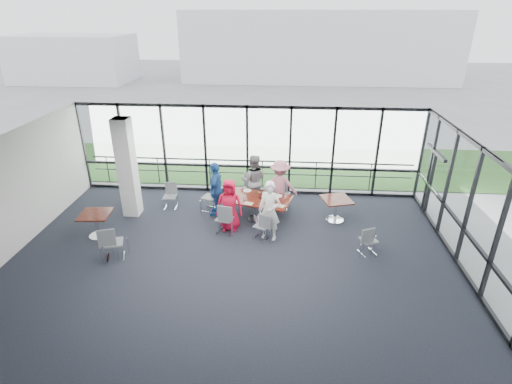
# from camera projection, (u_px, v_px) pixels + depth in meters

# --- Properties ---
(floor) EXTENTS (12.00, 10.00, 0.02)m
(floor) POSITION_uv_depth(u_px,v_px,m) (229.00, 273.00, 10.23)
(floor) COLOR black
(floor) RESTS_ON ground
(ceiling) EXTENTS (12.00, 10.00, 0.04)m
(ceiling) POSITION_uv_depth(u_px,v_px,m) (225.00, 155.00, 8.88)
(ceiling) COLOR silver
(ceiling) RESTS_ON ground
(curtain_wall_back) EXTENTS (12.00, 0.10, 3.20)m
(curtain_wall_back) POSITION_uv_depth(u_px,v_px,m) (247.00, 150.00, 14.08)
(curtain_wall_back) COLOR white
(curtain_wall_back) RESTS_ON ground
(curtain_wall_right) EXTENTS (0.10, 10.00, 3.20)m
(curtain_wall_right) POSITION_uv_depth(u_px,v_px,m) (487.00, 228.00, 9.13)
(curtain_wall_right) COLOR white
(curtain_wall_right) RESTS_ON ground
(exit_door) EXTENTS (0.12, 1.60, 2.10)m
(exit_door) POSITION_uv_depth(u_px,v_px,m) (430.00, 184.00, 12.75)
(exit_door) COLOR black
(exit_door) RESTS_ON ground
(structural_column) EXTENTS (0.50, 0.50, 3.20)m
(structural_column) POSITION_uv_depth(u_px,v_px,m) (127.00, 168.00, 12.52)
(structural_column) COLOR white
(structural_column) RESTS_ON ground
(apron) EXTENTS (80.00, 70.00, 0.02)m
(apron) POSITION_uv_depth(u_px,v_px,m) (258.00, 149.00, 19.28)
(apron) COLOR gray
(apron) RESTS_ON ground
(grass_strip) EXTENTS (80.00, 5.00, 0.01)m
(grass_strip) POSITION_uv_depth(u_px,v_px,m) (254.00, 163.00, 17.46)
(grass_strip) COLOR #254F20
(grass_strip) RESTS_ON ground
(hangar_main) EXTENTS (24.00, 10.00, 6.00)m
(hangar_main) POSITION_uv_depth(u_px,v_px,m) (317.00, 45.00, 37.63)
(hangar_main) COLOR silver
(hangar_main) RESTS_ON ground
(hangar_aux) EXTENTS (10.00, 6.00, 4.00)m
(hangar_aux) POSITION_uv_depth(u_px,v_px,m) (74.00, 58.00, 35.98)
(hangar_aux) COLOR silver
(hangar_aux) RESTS_ON ground
(guard_rail) EXTENTS (12.00, 0.06, 0.06)m
(guard_rail) POSITION_uv_depth(u_px,v_px,m) (249.00, 173.00, 15.08)
(guard_rail) COLOR #2D2D33
(guard_rail) RESTS_ON ground
(main_table) EXTENTS (2.35, 1.68, 0.75)m
(main_table) POSITION_uv_depth(u_px,v_px,m) (257.00, 201.00, 12.55)
(main_table) COLOR #3D0808
(main_table) RESTS_ON ground
(side_table_left) EXTENTS (0.93, 0.93, 0.75)m
(side_table_left) POSITION_uv_depth(u_px,v_px,m) (96.00, 217.00, 11.61)
(side_table_left) COLOR #3D0808
(side_table_left) RESTS_ON ground
(side_table_right) EXTENTS (1.06, 1.06, 0.75)m
(side_table_right) POSITION_uv_depth(u_px,v_px,m) (336.00, 202.00, 12.50)
(side_table_right) COLOR #3D0808
(side_table_right) RESTS_ON ground
(diner_near_left) EXTENTS (0.81, 0.54, 1.63)m
(diner_near_left) POSITION_uv_depth(u_px,v_px,m) (230.00, 205.00, 11.92)
(diner_near_left) COLOR red
(diner_near_left) RESTS_ON ground
(diner_near_right) EXTENTS (0.76, 0.64, 1.79)m
(diner_near_right) POSITION_uv_depth(u_px,v_px,m) (270.00, 211.00, 11.41)
(diner_near_right) COLOR white
(diner_near_right) RESTS_ON ground
(diner_far_left) EXTENTS (0.88, 0.54, 1.80)m
(diner_far_left) POSITION_uv_depth(u_px,v_px,m) (253.00, 181.00, 13.40)
(diner_far_left) COLOR gray
(diner_far_left) RESTS_ON ground
(diner_far_right) EXTENTS (1.18, 0.68, 1.76)m
(diner_far_right) POSITION_uv_depth(u_px,v_px,m) (280.00, 186.00, 13.06)
(diner_far_right) COLOR #CD798B
(diner_far_right) RESTS_ON ground
(diner_end) EXTENTS (0.66, 1.10, 1.80)m
(diner_end) POSITION_uv_depth(u_px,v_px,m) (216.00, 189.00, 12.79)
(diner_end) COLOR #23559B
(diner_end) RESTS_ON ground
(chair_main_nl) EXTENTS (0.56, 0.56, 0.96)m
(chair_main_nl) POSITION_uv_depth(u_px,v_px,m) (225.00, 218.00, 11.86)
(chair_main_nl) COLOR slate
(chair_main_nl) RESTS_ON ground
(chair_main_nr) EXTENTS (0.55, 0.55, 0.83)m
(chair_main_nr) POSITION_uv_depth(u_px,v_px,m) (262.00, 226.00, 11.59)
(chair_main_nr) COLOR slate
(chair_main_nr) RESTS_ON ground
(chair_main_fl) EXTENTS (0.64, 0.64, 0.99)m
(chair_main_fl) POSITION_uv_depth(u_px,v_px,m) (252.00, 190.00, 13.65)
(chair_main_fl) COLOR slate
(chair_main_fl) RESTS_ON ground
(chair_main_fr) EXTENTS (0.58, 0.58, 0.98)m
(chair_main_fr) POSITION_uv_depth(u_px,v_px,m) (282.00, 194.00, 13.36)
(chair_main_fr) COLOR slate
(chair_main_fr) RESTS_ON ground
(chair_main_end) EXTENTS (0.61, 0.61, 0.97)m
(chair_main_end) POSITION_uv_depth(u_px,v_px,m) (210.00, 197.00, 13.19)
(chair_main_end) COLOR slate
(chair_main_end) RESTS_ON ground
(chair_spare_la) EXTENTS (0.60, 0.60, 0.97)m
(chair_spare_la) POSITION_uv_depth(u_px,v_px,m) (114.00, 243.00, 10.64)
(chair_spare_la) COLOR slate
(chair_spare_la) RESTS_ON ground
(chair_spare_lb) EXTENTS (0.44, 0.44, 0.85)m
(chair_spare_lb) POSITION_uv_depth(u_px,v_px,m) (170.00, 197.00, 13.36)
(chair_spare_lb) COLOR slate
(chair_spare_lb) RESTS_ON ground
(chair_spare_r) EXTENTS (0.54, 0.54, 0.84)m
(chair_spare_r) POSITION_uv_depth(u_px,v_px,m) (369.00, 240.00, 10.87)
(chair_spare_r) COLOR slate
(chair_spare_r) RESTS_ON ground
(plate_nl) EXTENTS (0.27, 0.27, 0.01)m
(plate_nl) POSITION_uv_depth(u_px,v_px,m) (234.00, 201.00, 12.32)
(plate_nl) COLOR white
(plate_nl) RESTS_ON main_table
(plate_nr) EXTENTS (0.28, 0.28, 0.01)m
(plate_nr) POSITION_uv_depth(u_px,v_px,m) (273.00, 206.00, 12.00)
(plate_nr) COLOR white
(plate_nr) RESTS_ON main_table
(plate_fl) EXTENTS (0.26, 0.26, 0.01)m
(plate_fl) POSITION_uv_depth(u_px,v_px,m) (247.00, 191.00, 13.00)
(plate_fl) COLOR white
(plate_fl) RESTS_ON main_table
(plate_fr) EXTENTS (0.28, 0.28, 0.01)m
(plate_fr) POSITION_uv_depth(u_px,v_px,m) (278.00, 196.00, 12.64)
(plate_fr) COLOR white
(plate_fr) RESTS_ON main_table
(plate_end) EXTENTS (0.23, 0.23, 0.01)m
(plate_end) POSITION_uv_depth(u_px,v_px,m) (230.00, 193.00, 12.80)
(plate_end) COLOR white
(plate_end) RESTS_ON main_table
(tumbler_a) EXTENTS (0.07, 0.07, 0.14)m
(tumbler_a) POSITION_uv_depth(u_px,v_px,m) (245.00, 198.00, 12.33)
(tumbler_a) COLOR white
(tumbler_a) RESTS_ON main_table
(tumbler_b) EXTENTS (0.07, 0.07, 0.13)m
(tumbler_b) POSITION_uv_depth(u_px,v_px,m) (266.00, 200.00, 12.21)
(tumbler_b) COLOR white
(tumbler_b) RESTS_ON main_table
(tumbler_c) EXTENTS (0.07, 0.07, 0.15)m
(tumbler_c) POSITION_uv_depth(u_px,v_px,m) (260.00, 192.00, 12.71)
(tumbler_c) COLOR white
(tumbler_c) RESTS_ON main_table
(tumbler_d) EXTENTS (0.07, 0.07, 0.14)m
(tumbler_d) POSITION_uv_depth(u_px,v_px,m) (232.00, 195.00, 12.52)
(tumbler_d) COLOR white
(tumbler_d) RESTS_ON main_table
(menu_a) EXTENTS (0.32, 0.27, 0.00)m
(menu_a) POSITION_uv_depth(u_px,v_px,m) (249.00, 203.00, 12.17)
(menu_a) COLOR beige
(menu_a) RESTS_ON main_table
(menu_b) EXTENTS (0.35, 0.31, 0.00)m
(menu_b) POSITION_uv_depth(u_px,v_px,m) (280.00, 206.00, 12.02)
(menu_b) COLOR beige
(menu_b) RESTS_ON main_table
(menu_c) EXTENTS (0.35, 0.31, 0.00)m
(menu_c) POSITION_uv_depth(u_px,v_px,m) (268.00, 193.00, 12.84)
(menu_c) COLOR beige
(menu_c) RESTS_ON main_table
(condiment_caddy) EXTENTS (0.10, 0.07, 0.04)m
(condiment_caddy) POSITION_uv_depth(u_px,v_px,m) (261.00, 197.00, 12.51)
(condiment_caddy) COLOR black
(condiment_caddy) RESTS_ON main_table
(ketchup_bottle) EXTENTS (0.06, 0.06, 0.18)m
(ketchup_bottle) POSITION_uv_depth(u_px,v_px,m) (259.00, 196.00, 12.47)
(ketchup_bottle) COLOR maroon
(ketchup_bottle) RESTS_ON main_table
(green_bottle) EXTENTS (0.05, 0.05, 0.20)m
(green_bottle) POSITION_uv_depth(u_px,v_px,m) (259.00, 195.00, 12.48)
(green_bottle) COLOR #207B38
(green_bottle) RESTS_ON main_table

